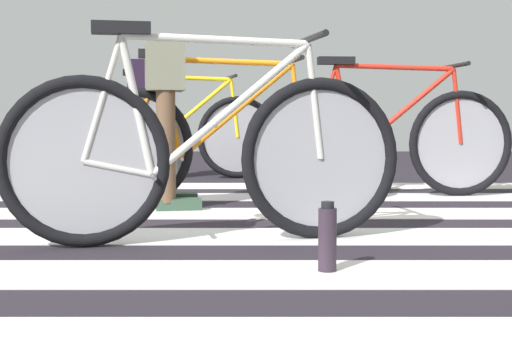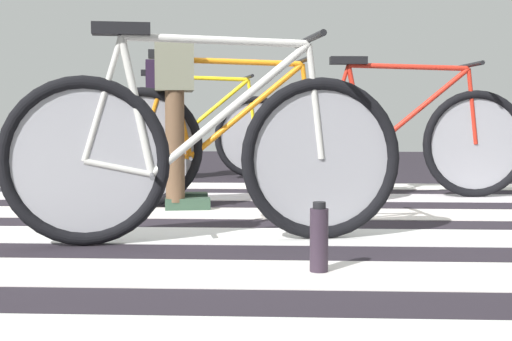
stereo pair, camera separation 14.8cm
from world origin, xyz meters
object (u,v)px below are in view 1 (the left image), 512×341
at_px(bicycle_3_of_4, 389,140).
at_px(cyclist_4_of_4, 145,103).
at_px(water_bottle, 330,239).
at_px(cyclist_2_of_4, 168,102).
at_px(bicycle_1_of_4, 208,154).
at_px(bicycle_4_of_4, 182,134).
at_px(bicycle_2_of_4, 221,143).

xyz_separation_m(bicycle_3_of_4, cyclist_4_of_4, (-1.84, 1.27, 0.27)).
bearing_deg(water_bottle, cyclist_2_of_4, 114.32).
xyz_separation_m(bicycle_3_of_4, water_bottle, (-0.62, -2.28, -0.27)).
relative_size(bicycle_1_of_4, cyclist_4_of_4, 1.70).
height_order(bicycle_4_of_4, cyclist_4_of_4, cyclist_4_of_4).
distance_m(cyclist_2_of_4, water_bottle, 1.97).
distance_m(bicycle_1_of_4, cyclist_2_of_4, 1.23).
bearing_deg(bicycle_3_of_4, cyclist_4_of_4, 140.18).
bearing_deg(water_bottle, cyclist_4_of_4, 108.88).
relative_size(bicycle_2_of_4, cyclist_4_of_4, 1.71).
bearing_deg(bicycle_4_of_4, water_bottle, -87.82).
relative_size(cyclist_2_of_4, water_bottle, 3.90).
bearing_deg(cyclist_4_of_4, water_bottle, -83.08).
xyz_separation_m(bicycle_2_of_4, water_bottle, (0.48, -1.79, -0.27)).
bearing_deg(cyclist_2_of_4, bicycle_2_of_4, 0.00).
distance_m(bicycle_2_of_4, bicycle_3_of_4, 1.21).
bearing_deg(bicycle_3_of_4, bicycle_4_of_4, 133.80).
relative_size(bicycle_1_of_4, water_bottle, 6.87).
relative_size(bicycle_1_of_4, bicycle_4_of_4, 1.00).
height_order(cyclist_2_of_4, bicycle_4_of_4, cyclist_2_of_4).
distance_m(bicycle_4_of_4, water_bottle, 3.74).
bearing_deg(bicycle_1_of_4, bicycle_4_of_4, 86.69).
distance_m(bicycle_2_of_4, water_bottle, 1.87).
height_order(bicycle_1_of_4, bicycle_4_of_4, same).
distance_m(bicycle_1_of_4, cyclist_4_of_4, 3.09).
relative_size(bicycle_4_of_4, water_bottle, 6.86).
xyz_separation_m(bicycle_1_of_4, bicycle_3_of_4, (1.09, 1.72, 0.00)).
distance_m(bicycle_1_of_4, bicycle_4_of_4, 3.08).
distance_m(bicycle_3_of_4, bicycle_4_of_4, 2.03).
bearing_deg(bicycle_1_of_4, water_bottle, -62.09).
bearing_deg(bicycle_4_of_4, cyclist_2_of_4, -98.09).
xyz_separation_m(bicycle_1_of_4, bicycle_4_of_4, (-0.44, 3.05, 0.00)).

